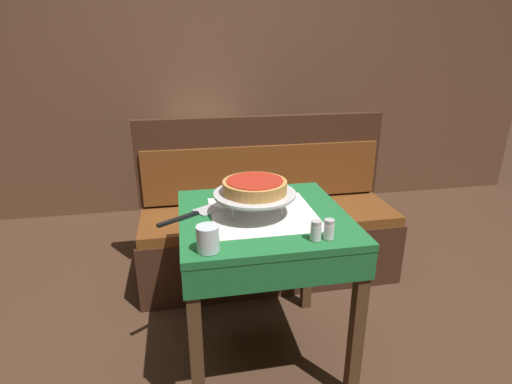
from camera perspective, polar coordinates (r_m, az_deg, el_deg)
ground_plane at (r=2.11m, az=0.90°, el=-21.89°), size 14.00×14.00×0.00m
dining_table_front at (r=1.75m, az=1.02°, el=-6.15°), size 0.71×0.71×0.74m
dining_table_rear at (r=3.19m, az=-6.77°, el=6.03°), size 0.63×0.63×0.75m
booth_bench at (r=2.56m, az=1.72°, el=-5.63°), size 1.59×0.51×1.00m
back_wall_panel at (r=3.54m, az=-5.81°, el=16.64°), size 6.00×0.04×2.40m
pizza_pan_stand at (r=1.67m, az=-0.19°, el=-0.36°), size 0.35×0.35×0.10m
deep_dish_pizza at (r=1.66m, az=-0.20°, el=0.85°), size 0.27×0.27×0.05m
pizza_server at (r=1.70m, az=-9.22°, el=-3.25°), size 0.28×0.21×0.01m
water_glass_near at (r=1.40m, az=-6.88°, el=-6.62°), size 0.08×0.08×0.09m
salt_shaker at (r=1.48m, az=8.56°, el=-5.45°), size 0.04×0.04×0.08m
pepper_shaker at (r=1.50m, az=10.37°, el=-5.26°), size 0.04×0.04×0.08m
condiment_caddy at (r=3.09m, az=-6.09°, el=8.44°), size 0.12×0.12×0.17m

